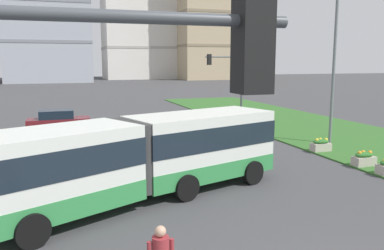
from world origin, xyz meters
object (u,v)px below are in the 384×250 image
(flower_planter_3, at_px, (364,159))
(streetlight_median, at_px, (334,58))
(traffic_light_far_right, at_px, (230,78))
(traffic_light_near_left, at_px, (9,229))
(flower_planter_4, at_px, (321,145))
(articulated_bus, at_px, (142,156))
(apartment_tower_eastcentre, at_px, (214,0))
(car_maroon_sedan, at_px, (58,121))

(flower_planter_3, bearing_deg, streetlight_median, 69.38)
(traffic_light_far_right, bearing_deg, traffic_light_near_left, -117.31)
(flower_planter_4, height_order, traffic_light_far_right, traffic_light_far_right)
(traffic_light_far_right, bearing_deg, articulated_bus, -124.76)
(traffic_light_near_left, xyz_separation_m, apartment_tower_eastcentre, (43.80, 106.21, 18.29))
(car_maroon_sedan, xyz_separation_m, traffic_light_near_left, (-0.31, -27.30, 3.13))
(articulated_bus, relative_size, flower_planter_4, 10.77)
(car_maroon_sedan, bearing_deg, traffic_light_near_left, -90.66)
(articulated_bus, bearing_deg, flower_planter_4, 21.85)
(car_maroon_sedan, distance_m, traffic_light_far_right, 13.17)
(apartment_tower_eastcentre, bearing_deg, traffic_light_near_left, -112.41)
(traffic_light_near_left, height_order, apartment_tower_eastcentre, apartment_tower_eastcentre)
(traffic_light_far_right, relative_size, apartment_tower_eastcentre, 0.13)
(flower_planter_4, bearing_deg, apartment_tower_eastcentre, 71.99)
(traffic_light_far_right, distance_m, streetlight_median, 8.64)
(flower_planter_3, height_order, apartment_tower_eastcentre, apartment_tower_eastcentre)
(articulated_bus, distance_m, flower_planter_4, 12.03)
(flower_planter_4, distance_m, streetlight_median, 5.46)
(car_maroon_sedan, xyz_separation_m, flower_planter_3, (14.00, -15.20, -0.33))
(traffic_light_near_left, distance_m, apartment_tower_eastcentre, 116.33)
(car_maroon_sedan, xyz_separation_m, traffic_light_far_right, (12.60, -2.30, 3.09))
(articulated_bus, height_order, apartment_tower_eastcentre, apartment_tower_eastcentre)
(traffic_light_near_left, bearing_deg, traffic_light_far_right, 62.69)
(traffic_light_far_right, bearing_deg, flower_planter_3, -83.82)
(flower_planter_3, bearing_deg, traffic_light_far_right, 96.18)
(apartment_tower_eastcentre, bearing_deg, flower_planter_4, -108.01)
(car_maroon_sedan, height_order, flower_planter_4, car_maroon_sedan)
(flower_planter_3, relative_size, flower_planter_4, 1.00)
(traffic_light_far_right, xyz_separation_m, streetlight_median, (3.30, -7.85, 1.42))
(apartment_tower_eastcentre, bearing_deg, traffic_light_far_right, -110.83)
(car_maroon_sedan, xyz_separation_m, streetlight_median, (15.90, -10.15, 4.51))
(flower_planter_3, bearing_deg, flower_planter_4, 90.00)
(articulated_bus, distance_m, flower_planter_3, 11.23)
(apartment_tower_eastcentre, bearing_deg, car_maroon_sedan, -118.86)
(traffic_light_near_left, bearing_deg, streetlight_median, 46.61)
(traffic_light_far_right, xyz_separation_m, apartment_tower_eastcentre, (30.89, 81.21, 18.33))
(articulated_bus, height_order, traffic_light_near_left, traffic_light_near_left)
(articulated_bus, bearing_deg, car_maroon_sedan, 100.04)
(articulated_bus, xyz_separation_m, flower_planter_3, (11.11, 1.09, -1.23))
(traffic_light_near_left, xyz_separation_m, streetlight_median, (16.21, 17.15, 1.38))
(articulated_bus, relative_size, streetlight_median, 1.23)
(articulated_bus, height_order, car_maroon_sedan, articulated_bus)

